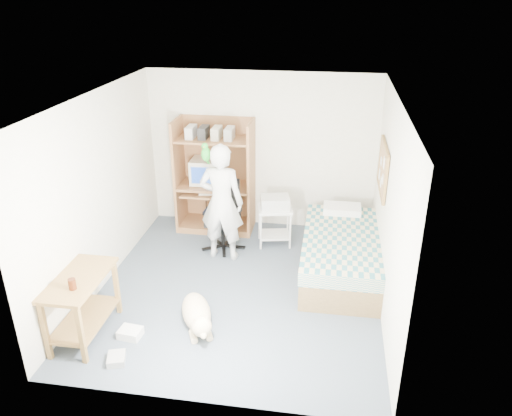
# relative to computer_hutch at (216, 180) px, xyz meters

# --- Properties ---
(floor) EXTENTS (4.00, 4.00, 0.00)m
(floor) POSITION_rel_computer_hutch_xyz_m (0.70, -1.74, -0.82)
(floor) COLOR #43505C
(floor) RESTS_ON ground
(wall_back) EXTENTS (3.60, 0.02, 2.50)m
(wall_back) POSITION_rel_computer_hutch_xyz_m (0.70, 0.26, 0.43)
(wall_back) COLOR silver
(wall_back) RESTS_ON floor
(wall_right) EXTENTS (0.02, 4.00, 2.50)m
(wall_right) POSITION_rel_computer_hutch_xyz_m (2.50, -1.74, 0.43)
(wall_right) COLOR silver
(wall_right) RESTS_ON floor
(wall_left) EXTENTS (0.02, 4.00, 2.50)m
(wall_left) POSITION_rel_computer_hutch_xyz_m (-1.10, -1.74, 0.43)
(wall_left) COLOR silver
(wall_left) RESTS_ON floor
(ceiling) EXTENTS (3.60, 4.00, 0.02)m
(ceiling) POSITION_rel_computer_hutch_xyz_m (0.70, -1.74, 1.68)
(ceiling) COLOR white
(ceiling) RESTS_ON wall_back
(computer_hutch) EXTENTS (1.20, 0.63, 1.80)m
(computer_hutch) POSITION_rel_computer_hutch_xyz_m (0.00, 0.00, 0.00)
(computer_hutch) COLOR brown
(computer_hutch) RESTS_ON floor
(bed) EXTENTS (1.02, 2.02, 0.66)m
(bed) POSITION_rel_computer_hutch_xyz_m (2.00, -1.12, -0.53)
(bed) COLOR brown
(bed) RESTS_ON floor
(side_desk) EXTENTS (0.50, 1.00, 0.75)m
(side_desk) POSITION_rel_computer_hutch_xyz_m (-0.85, -2.94, -0.33)
(side_desk) COLOR brown
(side_desk) RESTS_ON floor
(corkboard) EXTENTS (0.04, 0.94, 0.66)m
(corkboard) POSITION_rel_computer_hutch_xyz_m (2.47, -0.84, 0.63)
(corkboard) COLOR #987244
(corkboard) RESTS_ON wall_right
(office_chair) EXTENTS (0.58, 0.58, 1.03)m
(office_chair) POSITION_rel_computer_hutch_xyz_m (0.26, -0.63, -0.45)
(office_chair) COLOR black
(office_chair) RESTS_ON floor
(person) EXTENTS (0.65, 0.45, 1.72)m
(person) POSITION_rel_computer_hutch_xyz_m (0.31, -0.94, 0.04)
(person) COLOR silver
(person) RESTS_ON floor
(parrot) EXTENTS (0.13, 0.22, 0.35)m
(parrot) POSITION_rel_computer_hutch_xyz_m (0.10, -0.93, 0.75)
(parrot) COLOR #1E9816
(parrot) RESTS_ON person
(dog) EXTENTS (0.58, 0.96, 0.38)m
(dog) POSITION_rel_computer_hutch_xyz_m (0.36, -2.60, -0.65)
(dog) COLOR beige
(dog) RESTS_ON floor
(printer_cart) EXTENTS (0.57, 0.50, 0.60)m
(printer_cart) POSITION_rel_computer_hutch_xyz_m (1.00, -0.44, -0.42)
(printer_cart) COLOR silver
(printer_cart) RESTS_ON floor
(printer) EXTENTS (0.48, 0.40, 0.18)m
(printer) POSITION_rel_computer_hutch_xyz_m (1.00, -0.44, -0.13)
(printer) COLOR #B7B7B2
(printer) RESTS_ON printer_cart
(crt_monitor) EXTENTS (0.42, 0.45, 0.39)m
(crt_monitor) POSITION_rel_computer_hutch_xyz_m (-0.18, 0.01, 0.14)
(crt_monitor) COLOR beige
(crt_monitor) RESTS_ON computer_hutch
(keyboard) EXTENTS (0.47, 0.23, 0.03)m
(keyboard) POSITION_rel_computer_hutch_xyz_m (-0.00, -0.16, -0.15)
(keyboard) COLOR beige
(keyboard) RESTS_ON computer_hutch
(pencil_cup) EXTENTS (0.08, 0.08, 0.12)m
(pencil_cup) POSITION_rel_computer_hutch_xyz_m (0.32, -0.09, -0.00)
(pencil_cup) COLOR gold
(pencil_cup) RESTS_ON computer_hutch
(drink_glass) EXTENTS (0.08, 0.08, 0.12)m
(drink_glass) POSITION_rel_computer_hutch_xyz_m (-0.80, -3.15, -0.01)
(drink_glass) COLOR #411A0A
(drink_glass) RESTS_ON side_desk
(floor_box_a) EXTENTS (0.27, 0.23, 0.10)m
(floor_box_a) POSITION_rel_computer_hutch_xyz_m (-0.34, -2.91, -0.77)
(floor_box_a) COLOR silver
(floor_box_a) RESTS_ON floor
(floor_box_b) EXTENTS (0.24, 0.26, 0.08)m
(floor_box_b) POSITION_rel_computer_hutch_xyz_m (-0.33, -3.33, -0.78)
(floor_box_b) COLOR #A5A5A0
(floor_box_b) RESTS_ON floor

